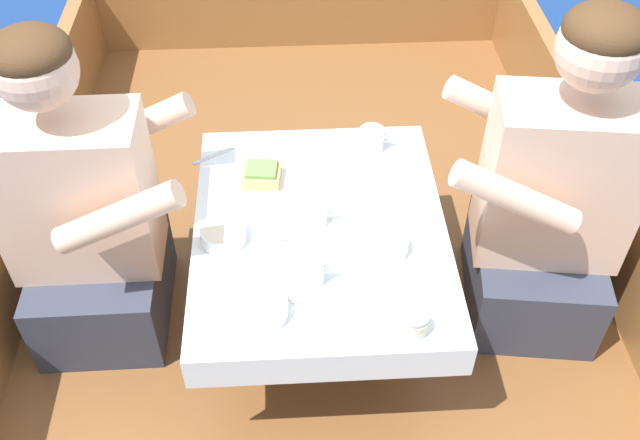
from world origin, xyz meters
TOP-DOWN VIEW (x-y plane):
  - ground_plane at (0.00, 0.00)m, footprint 60.00×60.00m
  - boat_deck at (0.00, 0.00)m, footprint 1.94×3.06m
  - gunwale_port at (-0.94, 0.00)m, footprint 0.06×3.06m
  - gunwale_starboard at (0.94, 0.00)m, footprint 0.06×3.06m
  - bow_coaming at (0.00, 1.50)m, footprint 1.82×0.06m
  - cockpit_table at (0.00, -0.15)m, footprint 0.68×0.85m
  - person_port at (-0.64, -0.09)m, footprint 0.52×0.44m
  - person_starboard at (0.64, -0.11)m, footprint 0.56×0.50m
  - plate_sandwich at (-0.16, 0.03)m, footprint 0.21×0.21m
  - plate_bread at (0.05, 0.02)m, footprint 0.18×0.18m
  - sandwich at (-0.16, 0.03)m, footprint 0.12×0.11m
  - bowl_port_near at (-0.26, -0.19)m, footprint 0.12×0.12m
  - bowl_starboard_near at (0.17, -0.25)m, footprint 0.12×0.12m
  - bowl_center_far at (-0.16, -0.44)m, footprint 0.13×0.13m
  - coffee_cup_port at (-0.02, -0.13)m, footprint 0.11×0.08m
  - coffee_cup_starboard at (0.17, 0.18)m, footprint 0.10×0.07m
  - coffee_cup_center at (-0.03, -0.34)m, footprint 0.09×0.07m
  - tin_can at (0.20, -0.51)m, footprint 0.07×0.07m
  - utensil_spoon_starboard at (-0.13, -0.22)m, footprint 0.15×0.11m
  - utensil_spoon_center at (-0.15, -0.33)m, footprint 0.13×0.13m
  - utensil_knife_port at (-0.29, 0.17)m, footprint 0.15×0.10m

SIDE VIEW (x-z plane):
  - ground_plane at x=0.00m, z-range 0.00..0.00m
  - boat_deck at x=0.00m, z-range 0.00..0.32m
  - gunwale_port at x=-0.94m, z-range 0.32..0.68m
  - gunwale_starboard at x=0.94m, z-range 0.32..0.68m
  - bow_coaming at x=0.00m, z-range 0.32..0.73m
  - cockpit_table at x=0.00m, z-range 0.49..0.90m
  - person_port at x=-0.64m, z-range 0.22..1.21m
  - utensil_knife_port at x=-0.29m, z-range 0.73..0.74m
  - utensil_spoon_starboard at x=-0.13m, z-range 0.73..0.74m
  - utensil_spoon_center at x=-0.15m, z-range 0.73..0.74m
  - person_starboard at x=0.64m, z-range 0.23..1.24m
  - plate_sandwich at x=-0.16m, z-range 0.73..0.74m
  - plate_bread at x=0.05m, z-range 0.73..0.74m
  - bowl_port_near at x=-0.26m, z-range 0.73..0.77m
  - bowl_starboard_near at x=0.17m, z-range 0.73..0.77m
  - bowl_center_far at x=-0.16m, z-range 0.73..0.77m
  - coffee_cup_port at x=-0.02m, z-range 0.73..0.78m
  - tin_can at x=0.20m, z-range 0.73..0.79m
  - sandwich at x=-0.16m, z-range 0.74..0.79m
  - coffee_cup_center at x=-0.03m, z-range 0.73..0.80m
  - coffee_cup_starboard at x=0.17m, z-range 0.73..0.80m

